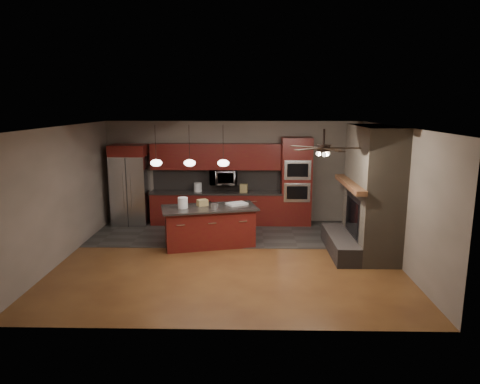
{
  "coord_description": "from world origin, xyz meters",
  "views": [
    {
      "loc": [
        0.43,
        -8.73,
        3.24
      ],
      "look_at": [
        0.22,
        0.6,
        1.32
      ],
      "focal_mm": 32.0,
      "sensor_mm": 36.0,
      "label": 1
    }
  ],
  "objects_px": {
    "oven_tower": "(296,182)",
    "microwave": "(223,177)",
    "counter_bucket": "(198,187)",
    "refrigerator": "(130,185)",
    "counter_box": "(244,188)",
    "white_bucket": "(183,203)",
    "paint_can": "(214,206)",
    "kitchen_island": "(209,226)",
    "cardboard_box": "(202,203)",
    "paint_tray": "(237,204)"
  },
  "relations": [
    {
      "from": "counter_box",
      "to": "oven_tower",
      "type": "bearing_deg",
      "value": 8.34
    },
    {
      "from": "paint_can",
      "to": "microwave",
      "type": "bearing_deg",
      "value": 87.52
    },
    {
      "from": "paint_can",
      "to": "white_bucket",
      "type": "bearing_deg",
      "value": 178.55
    },
    {
      "from": "refrigerator",
      "to": "white_bucket",
      "type": "xyz_separation_m",
      "value": [
        1.72,
        -1.89,
        -0.05
      ]
    },
    {
      "from": "paint_tray",
      "to": "refrigerator",
      "type": "bearing_deg",
      "value": 120.33
    },
    {
      "from": "oven_tower",
      "to": "white_bucket",
      "type": "xyz_separation_m",
      "value": [
        -2.78,
        -1.97,
        -0.15
      ]
    },
    {
      "from": "kitchen_island",
      "to": "paint_can",
      "type": "relative_size",
      "value": 14.35
    },
    {
      "from": "microwave",
      "to": "paint_tray",
      "type": "distance_m",
      "value": 1.76
    },
    {
      "from": "kitchen_island",
      "to": "oven_tower",
      "type": "bearing_deg",
      "value": 26.39
    },
    {
      "from": "microwave",
      "to": "counter_box",
      "type": "relative_size",
      "value": 3.3
    },
    {
      "from": "kitchen_island",
      "to": "counter_box",
      "type": "xyz_separation_m",
      "value": [
        0.78,
        1.81,
        0.55
      ]
    },
    {
      "from": "paint_can",
      "to": "counter_bucket",
      "type": "height_order",
      "value": "counter_bucket"
    },
    {
      "from": "refrigerator",
      "to": "paint_tray",
      "type": "xyz_separation_m",
      "value": [
        2.95,
        -1.54,
        -0.15
      ]
    },
    {
      "from": "kitchen_island",
      "to": "white_bucket",
      "type": "height_order",
      "value": "white_bucket"
    },
    {
      "from": "refrigerator",
      "to": "microwave",
      "type": "bearing_deg",
      "value": 2.96
    },
    {
      "from": "white_bucket",
      "to": "paint_tray",
      "type": "xyz_separation_m",
      "value": [
        1.22,
        0.35,
        -0.1
      ]
    },
    {
      "from": "oven_tower",
      "to": "refrigerator",
      "type": "height_order",
      "value": "oven_tower"
    },
    {
      "from": "paint_can",
      "to": "cardboard_box",
      "type": "height_order",
      "value": "cardboard_box"
    },
    {
      "from": "oven_tower",
      "to": "counter_box",
      "type": "relative_size",
      "value": 10.74
    },
    {
      "from": "counter_bucket",
      "to": "oven_tower",
      "type": "bearing_deg",
      "value": -0.16
    },
    {
      "from": "oven_tower",
      "to": "kitchen_island",
      "type": "distance_m",
      "value": 2.96
    },
    {
      "from": "refrigerator",
      "to": "counter_bucket",
      "type": "bearing_deg",
      "value": 2.54
    },
    {
      "from": "counter_box",
      "to": "cardboard_box",
      "type": "bearing_deg",
      "value": -112.52
    },
    {
      "from": "paint_tray",
      "to": "white_bucket",
      "type": "bearing_deg",
      "value": 164.05
    },
    {
      "from": "microwave",
      "to": "white_bucket",
      "type": "height_order",
      "value": "microwave"
    },
    {
      "from": "refrigerator",
      "to": "paint_can",
      "type": "relative_size",
      "value": 13.45
    },
    {
      "from": "paint_tray",
      "to": "counter_box",
      "type": "xyz_separation_m",
      "value": [
        0.15,
        1.57,
        0.07
      ]
    },
    {
      "from": "cardboard_box",
      "to": "paint_can",
      "type": "bearing_deg",
      "value": -70.63
    },
    {
      "from": "kitchen_island",
      "to": "paint_tray",
      "type": "distance_m",
      "value": 0.83
    },
    {
      "from": "counter_bucket",
      "to": "refrigerator",
      "type": "bearing_deg",
      "value": -177.46
    },
    {
      "from": "white_bucket",
      "to": "counter_box",
      "type": "xyz_separation_m",
      "value": [
        1.37,
        1.92,
        -0.03
      ]
    },
    {
      "from": "kitchen_island",
      "to": "white_bucket",
      "type": "xyz_separation_m",
      "value": [
        -0.59,
        -0.11,
        0.58
      ]
    },
    {
      "from": "paint_tray",
      "to": "counter_bucket",
      "type": "height_order",
      "value": "counter_bucket"
    },
    {
      "from": "white_bucket",
      "to": "paint_can",
      "type": "height_order",
      "value": "white_bucket"
    },
    {
      "from": "microwave",
      "to": "cardboard_box",
      "type": "bearing_deg",
      "value": -102.15
    },
    {
      "from": "oven_tower",
      "to": "paint_tray",
      "type": "distance_m",
      "value": 2.26
    },
    {
      "from": "microwave",
      "to": "counter_box",
      "type": "bearing_deg",
      "value": -10.16
    },
    {
      "from": "white_bucket",
      "to": "paint_tray",
      "type": "height_order",
      "value": "white_bucket"
    },
    {
      "from": "refrigerator",
      "to": "counter_bucket",
      "type": "height_order",
      "value": "refrigerator"
    },
    {
      "from": "kitchen_island",
      "to": "cardboard_box",
      "type": "relative_size",
      "value": 10.02
    },
    {
      "from": "oven_tower",
      "to": "microwave",
      "type": "distance_m",
      "value": 1.98
    },
    {
      "from": "kitchen_island",
      "to": "microwave",
      "type": "bearing_deg",
      "value": 69.64
    },
    {
      "from": "refrigerator",
      "to": "paint_can",
      "type": "xyz_separation_m",
      "value": [
        2.44,
        -1.91,
        -0.12
      ]
    },
    {
      "from": "white_bucket",
      "to": "cardboard_box",
      "type": "height_order",
      "value": "white_bucket"
    },
    {
      "from": "microwave",
      "to": "kitchen_island",
      "type": "bearing_deg",
      "value": -96.47
    },
    {
      "from": "kitchen_island",
      "to": "counter_bucket",
      "type": "distance_m",
      "value": 2.01
    },
    {
      "from": "oven_tower",
      "to": "counter_box",
      "type": "distance_m",
      "value": 1.43
    },
    {
      "from": "paint_can",
      "to": "counter_bucket",
      "type": "relative_size",
      "value": 0.66
    },
    {
      "from": "paint_tray",
      "to": "microwave",
      "type": "bearing_deg",
      "value": 71.78
    },
    {
      "from": "oven_tower",
      "to": "counter_bucket",
      "type": "distance_m",
      "value": 2.68
    }
  ]
}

